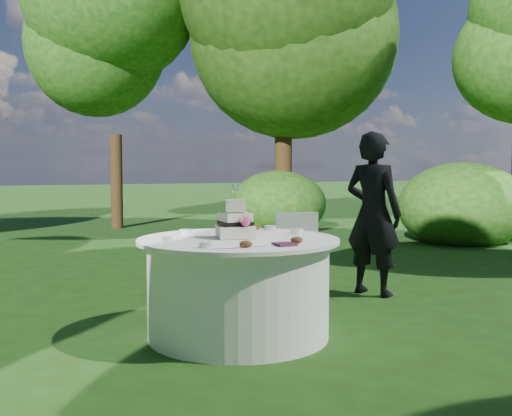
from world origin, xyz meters
The scene contains 9 objects.
ground centered at (0.00, 0.00, 0.00)m, with size 80.00×80.00×0.00m, color #1B340E.
napkins centered at (0.13, -0.53, 0.78)m, with size 0.14×0.14×0.02m, color #471E3C.
feather_plume centered at (-0.17, -0.50, 0.78)m, with size 0.48×0.07×0.01m, color white.
guest centered at (1.85, 0.85, 0.84)m, with size 0.61×0.40×1.68m, color black.
table centered at (0.00, 0.00, 0.39)m, with size 1.56×1.56×0.77m.
cake centered at (-0.01, 0.03, 0.88)m, with size 0.33×0.33×0.41m.
chair centered at (0.90, 0.70, 0.52)m, with size 0.52×0.52×0.89m.
votives centered at (-0.04, 0.12, 0.79)m, with size 1.24×0.96×0.04m.
petal_cups centered at (0.16, -0.16, 0.79)m, with size 0.60×1.10×0.05m.
Camera 1 is at (-1.75, -4.25, 1.33)m, focal length 42.00 mm.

